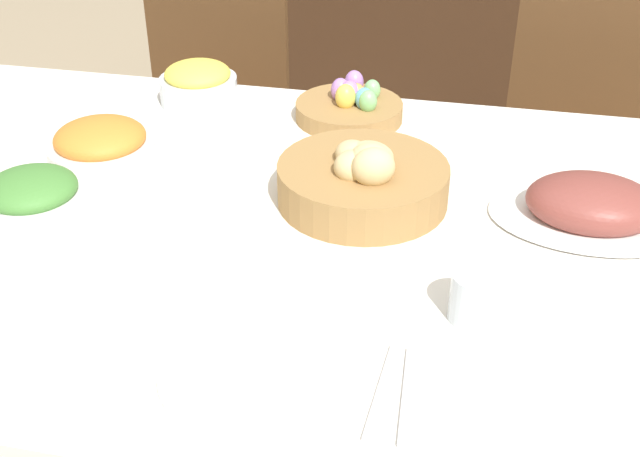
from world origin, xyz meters
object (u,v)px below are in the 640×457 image
at_px(chair_far_left, 202,125).
at_px(chair_far_right, 584,161).
at_px(pineapple_bowl, 198,84).
at_px(drinking_cup, 476,297).
at_px(egg_basket, 350,106).
at_px(bread_basket, 363,180).
at_px(fork, 145,355).
at_px(green_salad_bowl, 34,205).
at_px(dinner_plate, 260,371).
at_px(ham_platter, 591,206).
at_px(knife, 381,391).
at_px(spoon, 406,394).
at_px(carrot_bowl, 102,150).
at_px(sideboard, 398,33).
at_px(butter_dish, 108,258).

distance_m(chair_far_left, chair_far_right, 1.02).
relative_size(pineapple_bowl, drinking_cup, 2.28).
bearing_deg(egg_basket, bread_basket, -76.01).
bearing_deg(fork, green_salad_bowl, 142.57).
bearing_deg(dinner_plate, pineapple_bowl, 114.50).
distance_m(ham_platter, fork, 0.72).
xyz_separation_m(knife, spoon, (0.03, 0.00, 0.00)).
bearing_deg(egg_basket, drinking_cup, -65.02).
bearing_deg(carrot_bowl, egg_basket, 40.53).
xyz_separation_m(dinner_plate, fork, (-0.15, 0.00, -0.00)).
xyz_separation_m(sideboard, butter_dish, (-0.17, -2.02, 0.31)).
bearing_deg(drinking_cup, dinner_plate, -146.25).
relative_size(chair_far_left, pineapple_bowl, 5.52).
relative_size(green_salad_bowl, knife, 1.01).
bearing_deg(knife, fork, -176.72).
distance_m(egg_basket, knife, 0.78).
bearing_deg(bread_basket, fork, -114.57).
bearing_deg(carrot_bowl, drinking_cup, -22.57).
xyz_separation_m(green_salad_bowl, fork, (0.27, -0.24, -0.05)).
relative_size(ham_platter, spoon, 1.95).
xyz_separation_m(chair_far_right, pineapple_bowl, (-0.85, -0.44, 0.31)).
relative_size(chair_far_left, sideboard, 0.59).
relative_size(carrot_bowl, spoon, 1.14).
relative_size(bread_basket, pineapple_bowl, 1.75).
xyz_separation_m(chair_far_left, butter_dish, (0.25, -1.04, 0.28)).
bearing_deg(bread_basket, ham_platter, 2.92).
relative_size(ham_platter, butter_dish, 2.78).
xyz_separation_m(chair_far_right, bread_basket, (-0.44, -0.78, 0.31)).
distance_m(sideboard, green_salad_bowl, 2.01).
bearing_deg(carrot_bowl, knife, -38.22).
relative_size(green_salad_bowl, drinking_cup, 2.33).
bearing_deg(egg_basket, carrot_bowl, -139.47).
height_order(green_salad_bowl, knife, green_salad_bowl).
height_order(chair_far_left, butter_dish, chair_far_left).
distance_m(ham_platter, green_salad_bowl, 0.86).
distance_m(egg_basket, spoon, 0.79).
bearing_deg(green_salad_bowl, ham_platter, 14.70).
bearing_deg(chair_far_left, knife, -54.47).
distance_m(pineapple_bowl, drinking_cup, 0.85).
bearing_deg(spoon, green_salad_bowl, 155.30).
bearing_deg(butter_dish, drinking_cup, -0.75).
bearing_deg(drinking_cup, spoon, -112.69).
distance_m(chair_far_left, drinking_cup, 1.34).
height_order(chair_far_left, sideboard, sideboard).
height_order(egg_basket, spoon, egg_basket).
bearing_deg(ham_platter, chair_far_right, 83.89).
distance_m(chair_far_right, spoon, 1.29).
distance_m(ham_platter, carrot_bowl, 0.82).
relative_size(chair_far_left, drinking_cup, 12.59).
bearing_deg(dinner_plate, knife, 0.00).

